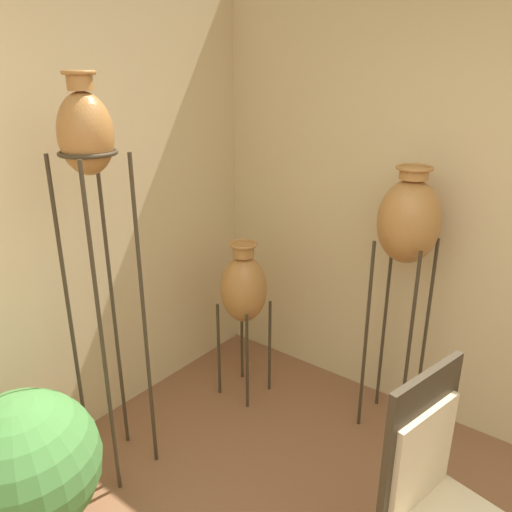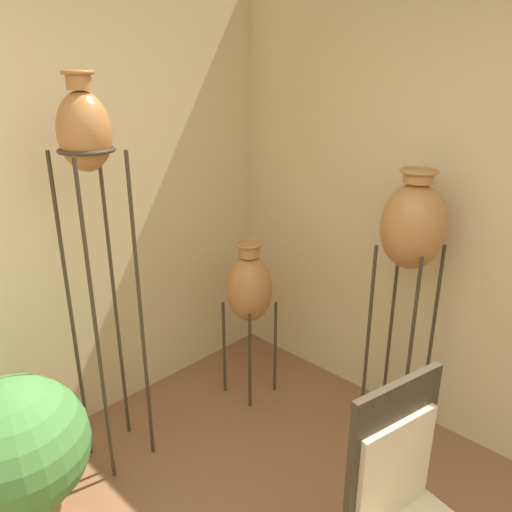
{
  "view_description": "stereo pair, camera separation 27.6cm",
  "coord_description": "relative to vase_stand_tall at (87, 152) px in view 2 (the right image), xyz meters",
  "views": [
    {
      "loc": [
        -0.65,
        -0.24,
        2.09
      ],
      "look_at": [
        1.38,
        1.35,
        1.12
      ],
      "focal_mm": 35.0,
      "sensor_mm": 36.0,
      "label": 1
    },
    {
      "loc": [
        -0.47,
        -0.44,
        2.09
      ],
      "look_at": [
        1.38,
        1.35,
        1.12
      ],
      "focal_mm": 35.0,
      "sensor_mm": 36.0,
      "label": 2
    }
  ],
  "objects": [
    {
      "name": "vase_stand_tall",
      "position": [
        0.0,
        0.0,
        0.0
      ],
      "size": [
        0.28,
        0.28,
        2.09
      ],
      "color": "#382D1E",
      "rests_on": "ground_plane"
    },
    {
      "name": "potted_plant",
      "position": [
        -0.57,
        -0.12,
        -1.28
      ],
      "size": [
        0.66,
        0.66,
        0.81
      ],
      "color": "olive",
      "rests_on": "ground_plane"
    },
    {
      "name": "vase_stand_medium",
      "position": [
        1.25,
        -1.03,
        -0.43
      ],
      "size": [
        0.34,
        0.34,
        1.62
      ],
      "color": "#382D1E",
      "rests_on": "ground_plane"
    },
    {
      "name": "vase_stand_short",
      "position": [
        0.94,
        -0.12,
        -0.96
      ],
      "size": [
        0.3,
        0.3,
        1.09
      ],
      "color": "#382D1E",
      "rests_on": "ground_plane"
    }
  ]
}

